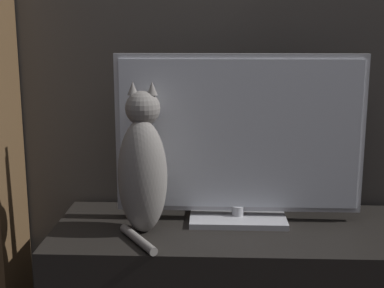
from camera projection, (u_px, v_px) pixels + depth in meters
The scene contains 2 objects.
tv at pixel (239, 141), 1.88m from camera, with size 0.87×0.21×0.60m.
cat at pixel (143, 168), 1.79m from camera, with size 0.17×0.30×0.51m.
Camera 1 is at (-0.10, -0.85, 1.15)m, focal length 50.00 mm.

